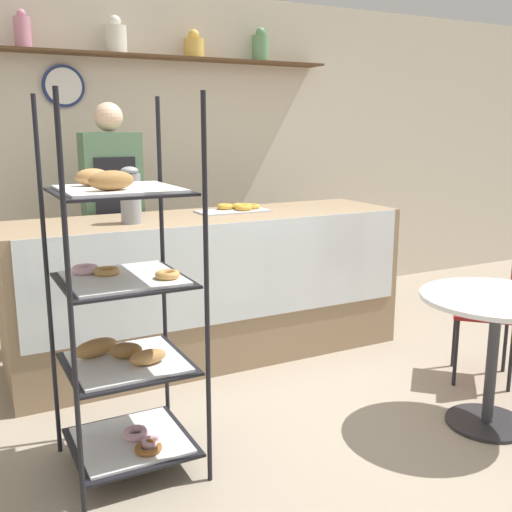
{
  "coord_description": "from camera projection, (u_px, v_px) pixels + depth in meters",
  "views": [
    {
      "loc": [
        -1.58,
        -2.67,
        1.61
      ],
      "look_at": [
        0.0,
        0.37,
        0.86
      ],
      "focal_mm": 42.0,
      "sensor_mm": 36.0,
      "label": 1
    }
  ],
  "objects": [
    {
      "name": "coffee_carafe",
      "position": [
        131.0,
        196.0,
        3.71
      ],
      "size": [
        0.13,
        0.13,
        0.35
      ],
      "color": "gray",
      "rests_on": "display_counter"
    },
    {
      "name": "cafe_table",
      "position": [
        495.0,
        328.0,
        3.18
      ],
      "size": [
        0.8,
        0.8,
        0.74
      ],
      "color": "#262628",
      "rests_on": "ground_plane"
    },
    {
      "name": "display_counter",
      "position": [
        211.0,
        287.0,
        4.19
      ],
      "size": [
        2.72,
        0.75,
        1.02
      ],
      "color": "#937A5B",
      "rests_on": "ground_plane"
    },
    {
      "name": "person_worker",
      "position": [
        113.0,
        216.0,
        4.32
      ],
      "size": [
        0.41,
        0.23,
        1.77
      ],
      "color": "#282833",
      "rests_on": "ground_plane"
    },
    {
      "name": "donut_tray_counter",
      "position": [
        237.0,
        209.0,
        4.26
      ],
      "size": [
        0.5,
        0.26,
        0.05
      ],
      "color": "silver",
      "rests_on": "display_counter"
    },
    {
      "name": "cafe_chair",
      "position": [
        499.0,
        302.0,
        3.77
      ],
      "size": [
        0.54,
        0.54,
        0.86
      ],
      "rotation": [
        0.0,
        0.0,
        3.95
      ],
      "color": "black",
      "rests_on": "ground_plane"
    },
    {
      "name": "ground_plane",
      "position": [
        286.0,
        418.0,
        3.37
      ],
      "size": [
        14.0,
        14.0,
        0.0
      ],
      "primitive_type": "plane",
      "color": "gray"
    },
    {
      "name": "back_wall",
      "position": [
        152.0,
        155.0,
        5.06
      ],
      "size": [
        10.0,
        0.3,
        2.7
      ],
      "color": "beige",
      "rests_on": "ground_plane"
    },
    {
      "name": "pastry_rack",
      "position": [
        123.0,
        315.0,
        2.74
      ],
      "size": [
        0.6,
        0.6,
        1.75
      ],
      "color": "black",
      "rests_on": "ground_plane"
    }
  ]
}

